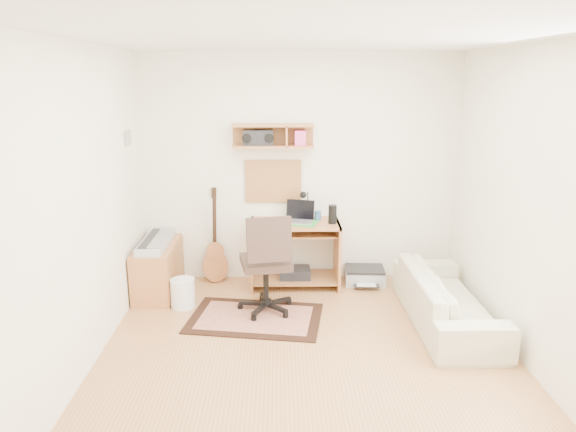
{
  "coord_description": "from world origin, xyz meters",
  "views": [
    {
      "loc": [
        -0.25,
        -4.04,
        2.33
      ],
      "look_at": [
        -0.15,
        1.05,
        1.0
      ],
      "focal_mm": 33.33,
      "sensor_mm": 36.0,
      "label": 1
    }
  ],
  "objects_px": {
    "printer": "(365,276)",
    "task_chair": "(266,262)",
    "desk": "(295,254)",
    "cabinet": "(158,269)",
    "sofa": "(447,290)"
  },
  "relations": [
    {
      "from": "sofa",
      "to": "cabinet",
      "type": "bearing_deg",
      "value": 74.34
    },
    {
      "from": "desk",
      "to": "sofa",
      "type": "relative_size",
      "value": 0.58
    },
    {
      "from": "desk",
      "to": "printer",
      "type": "bearing_deg",
      "value": 4.01
    },
    {
      "from": "desk",
      "to": "sofa",
      "type": "distance_m",
      "value": 1.76
    },
    {
      "from": "cabinet",
      "to": "sofa",
      "type": "distance_m",
      "value": 3.07
    },
    {
      "from": "sofa",
      "to": "task_chair",
      "type": "bearing_deg",
      "value": 80.23
    },
    {
      "from": "printer",
      "to": "sofa",
      "type": "relative_size",
      "value": 0.26
    },
    {
      "from": "task_chair",
      "to": "sofa",
      "type": "height_order",
      "value": "task_chair"
    },
    {
      "from": "task_chair",
      "to": "cabinet",
      "type": "xyz_separation_m",
      "value": [
        -1.21,
        0.53,
        -0.25
      ]
    },
    {
      "from": "cabinet",
      "to": "printer",
      "type": "xyz_separation_m",
      "value": [
        2.34,
        0.23,
        -0.19
      ]
    },
    {
      "from": "printer",
      "to": "task_chair",
      "type": "bearing_deg",
      "value": -142.52
    },
    {
      "from": "desk",
      "to": "sofa",
      "type": "height_order",
      "value": "desk"
    },
    {
      "from": "desk",
      "to": "printer",
      "type": "height_order",
      "value": "desk"
    },
    {
      "from": "task_chair",
      "to": "printer",
      "type": "xyz_separation_m",
      "value": [
        1.13,
        0.76,
        -0.44
      ]
    },
    {
      "from": "printer",
      "to": "sofa",
      "type": "bearing_deg",
      "value": -56.04
    }
  ]
}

